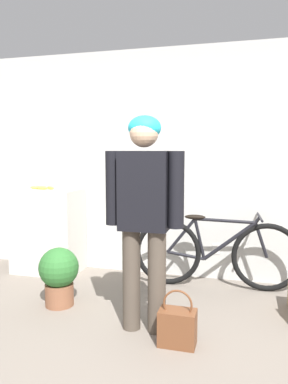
{
  "coord_description": "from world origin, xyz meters",
  "views": [
    {
      "loc": [
        0.87,
        -1.85,
        1.47
      ],
      "look_at": [
        0.09,
        0.97,
        1.14
      ],
      "focal_mm": 35.0,
      "sensor_mm": 36.0,
      "label": 1
    }
  ],
  "objects_px": {
    "person": "(144,206)",
    "bicycle": "(216,253)",
    "handbag": "(177,326)",
    "potted_plant": "(59,273)",
    "banana": "(43,188)"
  },
  "relations": [
    {
      "from": "person",
      "to": "bicycle",
      "type": "relative_size",
      "value": 0.99
    },
    {
      "from": "handbag",
      "to": "potted_plant",
      "type": "height_order",
      "value": "potted_plant"
    },
    {
      "from": "person",
      "to": "handbag",
      "type": "relative_size",
      "value": 4.01
    },
    {
      "from": "person",
      "to": "handbag",
      "type": "height_order",
      "value": "person"
    },
    {
      "from": "bicycle",
      "to": "banana",
      "type": "xyz_separation_m",
      "value": [
        -2.02,
        -0.03,
        0.64
      ]
    },
    {
      "from": "person",
      "to": "banana",
      "type": "height_order",
      "value": "person"
    },
    {
      "from": "bicycle",
      "to": "handbag",
      "type": "xyz_separation_m",
      "value": [
        -0.18,
        -1.28,
        -0.23
      ]
    },
    {
      "from": "person",
      "to": "banana",
      "type": "bearing_deg",
      "value": 143.96
    },
    {
      "from": "potted_plant",
      "to": "banana",
      "type": "bearing_deg",
      "value": 127.61
    },
    {
      "from": "banana",
      "to": "handbag",
      "type": "bearing_deg",
      "value": -34.09
    },
    {
      "from": "person",
      "to": "potted_plant",
      "type": "distance_m",
      "value": 1.18
    },
    {
      "from": "banana",
      "to": "potted_plant",
      "type": "height_order",
      "value": "banana"
    },
    {
      "from": "bicycle",
      "to": "handbag",
      "type": "bearing_deg",
      "value": -101.88
    },
    {
      "from": "person",
      "to": "potted_plant",
      "type": "height_order",
      "value": "person"
    },
    {
      "from": "banana",
      "to": "handbag",
      "type": "xyz_separation_m",
      "value": [
        1.85,
        -1.25,
        -0.87
      ]
    }
  ]
}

